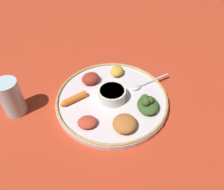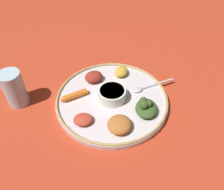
{
  "view_description": "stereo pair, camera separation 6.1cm",
  "coord_description": "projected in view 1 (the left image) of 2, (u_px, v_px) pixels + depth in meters",
  "views": [
    {
      "loc": [
        -0.45,
        0.17,
        0.52
      ],
      "look_at": [
        0.0,
        0.0,
        0.03
      ],
      "focal_mm": 36.14,
      "sensor_mm": 36.0,
      "label": 1
    },
    {
      "loc": [
        -0.47,
        0.12,
        0.52
      ],
      "look_at": [
        0.0,
        0.0,
        0.03
      ],
      "focal_mm": 36.14,
      "sensor_mm": 36.0,
      "label": 2
    }
  ],
  "objects": [
    {
      "name": "mound_berbere_red",
      "position": [
        87.0,
        122.0,
        0.62
      ],
      "size": [
        0.06,
        0.06,
        0.02
      ],
      "primitive_type": "ellipsoid",
      "rotation": [
        0.0,
        0.0,
        1.37
      ],
      "color": "#B73D28",
      "rests_on": "platter"
    },
    {
      "name": "spoon",
      "position": [
        144.0,
        84.0,
        0.74
      ],
      "size": [
        0.04,
        0.15,
        0.01
      ],
      "color": "silver",
      "rests_on": "platter"
    },
    {
      "name": "platter_rim",
      "position": [
        112.0,
        98.0,
        0.69
      ],
      "size": [
        0.34,
        0.34,
        0.01
      ],
      "primitive_type": "torus",
      "color": "tan",
      "rests_on": "platter"
    },
    {
      "name": "mound_beet",
      "position": [
        90.0,
        78.0,
        0.74
      ],
      "size": [
        0.06,
        0.07,
        0.03
      ],
      "primitive_type": "ellipsoid",
      "rotation": [
        0.0,
        0.0,
        1.8
      ],
      "color": "maroon",
      "rests_on": "platter"
    },
    {
      "name": "drinking_glass",
      "position": [
        12.0,
        100.0,
        0.65
      ],
      "size": [
        0.06,
        0.06,
        0.12
      ],
      "color": "silver",
      "rests_on": "ground_plane"
    },
    {
      "name": "ground_plane",
      "position": [
        112.0,
        102.0,
        0.71
      ],
      "size": [
        2.4,
        2.4,
        0.0
      ],
      "primitive_type": "plane",
      "color": "#B7381E"
    },
    {
      "name": "greens_pile",
      "position": [
        147.0,
        104.0,
        0.65
      ],
      "size": [
        0.09,
        0.09,
        0.05
      ],
      "color": "#385623",
      "rests_on": "platter"
    },
    {
      "name": "platter",
      "position": [
        112.0,
        100.0,
        0.7
      ],
      "size": [
        0.35,
        0.35,
        0.02
      ],
      "primitive_type": "cylinder",
      "color": "silver",
      "rests_on": "ground_plane"
    },
    {
      "name": "mound_chickpea",
      "position": [
        125.0,
        123.0,
        0.61
      ],
      "size": [
        0.09,
        0.09,
        0.03
      ],
      "primitive_type": "ellipsoid",
      "rotation": [
        0.0,
        0.0,
        5.53
      ],
      "color": "#B2662D",
      "rests_on": "platter"
    },
    {
      "name": "center_bowl",
      "position": [
        112.0,
        94.0,
        0.68
      ],
      "size": [
        0.08,
        0.08,
        0.04
      ],
      "color": "silver",
      "rests_on": "platter"
    },
    {
      "name": "carrot_near_spoon",
      "position": [
        73.0,
        99.0,
        0.68
      ],
      "size": [
        0.04,
        0.09,
        0.02
      ],
      "color": "orange",
      "rests_on": "platter"
    },
    {
      "name": "mound_lentil_yellow",
      "position": [
        117.0,
        71.0,
        0.77
      ],
      "size": [
        0.07,
        0.07,
        0.03
      ],
      "primitive_type": "ellipsoid",
      "rotation": [
        0.0,
        0.0,
        5.59
      ],
      "color": "gold",
      "rests_on": "platter"
    }
  ]
}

